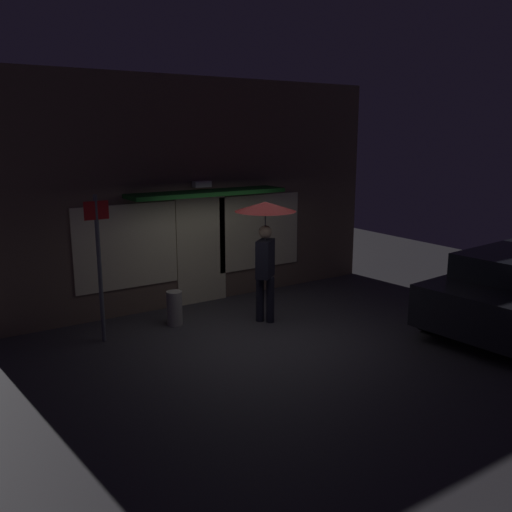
% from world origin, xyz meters
% --- Properties ---
extents(ground_plane, '(18.00, 18.00, 0.00)m').
position_xyz_m(ground_plane, '(0.00, 0.00, 0.00)').
color(ground_plane, '#38353A').
extents(building_facade, '(8.45, 1.00, 4.51)m').
position_xyz_m(building_facade, '(-0.00, 2.34, 2.23)').
color(building_facade, brown).
rests_on(building_facade, ground).
extents(person_with_umbrella, '(1.10, 1.10, 2.24)m').
position_xyz_m(person_with_umbrella, '(0.40, 0.45, 1.72)').
color(person_with_umbrella, black).
rests_on(person_with_umbrella, ground).
extents(street_sign_post, '(0.40, 0.07, 2.48)m').
position_xyz_m(street_sign_post, '(-2.43, 1.12, 1.40)').
color(street_sign_post, '#595B60').
rests_on(street_sign_post, ground).
extents(sidewalk_bollard, '(0.28, 0.28, 0.63)m').
position_xyz_m(sidewalk_bollard, '(-1.07, 1.22, 0.32)').
color(sidewalk_bollard, '#9E998E').
rests_on(sidewalk_bollard, ground).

